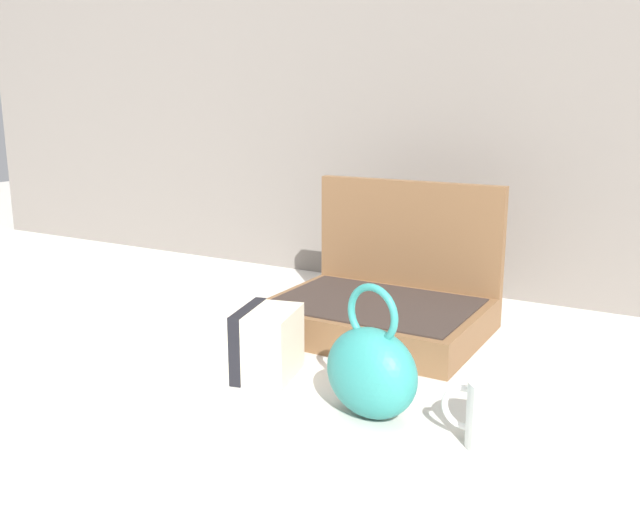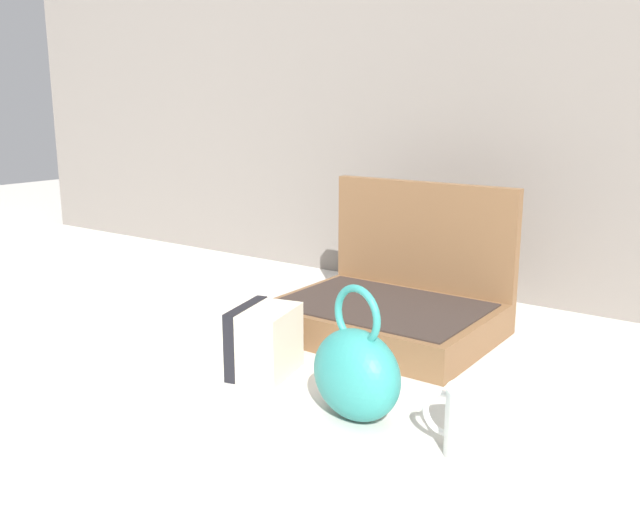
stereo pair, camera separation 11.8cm
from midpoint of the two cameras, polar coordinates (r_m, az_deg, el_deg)
ground_plane at (r=1.27m, az=-3.14°, el=-8.40°), size 6.00×6.00×0.00m
open_suitcase at (r=1.39m, az=2.91°, el=-3.72°), size 0.42×0.33×0.29m
teal_pouch_handbag at (r=1.01m, az=0.96°, el=-9.64°), size 0.17×0.14×0.20m
cream_toiletry_bag at (r=1.20m, az=-10.67°, el=-6.89°), size 0.27×0.18×0.12m
coffee_mug at (r=0.95m, az=10.94°, el=-12.99°), size 0.12×0.08×0.09m
info_card_left at (r=1.45m, az=-11.81°, el=-3.57°), size 0.12×0.02×0.11m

